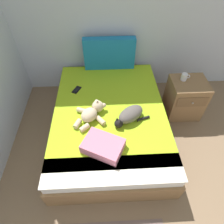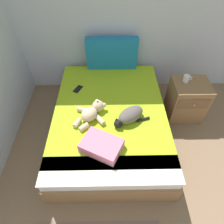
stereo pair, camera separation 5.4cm
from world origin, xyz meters
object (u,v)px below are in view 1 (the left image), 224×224
at_px(nightstand, 185,98).
at_px(throw_pillow, 103,146).
at_px(teddy_bear, 92,113).
at_px(cell_phone, 77,90).
at_px(mug, 184,77).
at_px(cat, 130,115).
at_px(bed, 110,121).
at_px(patterned_cushion, 109,54).

bearing_deg(nightstand, throw_pillow, -143.30).
relative_size(teddy_bear, nightstand, 0.78).
height_order(teddy_bear, throw_pillow, teddy_bear).
relative_size(cell_phone, nightstand, 0.28).
bearing_deg(mug, throw_pillow, -139.46).
bearing_deg(cat, throw_pillow, -129.12).
bearing_deg(cell_phone, mug, 0.04).
distance_m(bed, patterned_cushion, 1.01).
height_order(bed, teddy_bear, teddy_bear).
bearing_deg(cell_phone, nightstand, -2.27).
bearing_deg(teddy_bear, cell_phone, 114.21).
bearing_deg(cell_phone, patterned_cushion, 47.21).
distance_m(cell_phone, mug, 1.46).
bearing_deg(mug, patterned_cushion, 152.48).
height_order(nightstand, mug, mug).
xyz_separation_m(teddy_bear, nightstand, (1.31, 0.43, -0.24)).
height_order(throw_pillow, mug, mug).
bearing_deg(cat, teddy_bear, 171.46).
xyz_separation_m(patterned_cushion, cell_phone, (-0.47, -0.51, -0.23)).
bearing_deg(throw_pillow, patterned_cushion, 84.94).
xyz_separation_m(cell_phone, mug, (1.45, 0.00, 0.16)).
bearing_deg(patterned_cushion, bed, -92.51).
height_order(teddy_bear, mug, mug).
bearing_deg(mug, cell_phone, -179.96).
height_order(cell_phone, throw_pillow, throw_pillow).
height_order(patterned_cushion, cat, patterned_cushion).
distance_m(bed, cell_phone, 0.62).
bearing_deg(bed, throw_pillow, -99.01).
relative_size(throw_pillow, nightstand, 0.69).
height_order(throw_pillow, nightstand, nightstand).
distance_m(throw_pillow, mug, 1.46).
bearing_deg(bed, mug, 20.48).
xyz_separation_m(patterned_cushion, nightstand, (1.06, -0.57, -0.41)).
relative_size(teddy_bear, cell_phone, 2.73).
distance_m(teddy_bear, cell_phone, 0.54).
relative_size(bed, patterned_cushion, 2.59).
distance_m(cat, throw_pillow, 0.50).
xyz_separation_m(cat, cell_phone, (-0.66, 0.56, -0.07)).
relative_size(patterned_cushion, teddy_bear, 1.66).
relative_size(throw_pillow, mug, 3.33).
bearing_deg(patterned_cushion, nightstand, -28.34).
height_order(cat, mug, mug).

